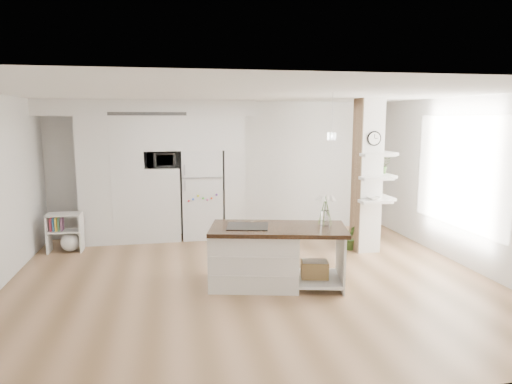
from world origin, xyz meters
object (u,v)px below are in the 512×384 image
(refrigerator, at_px, (202,194))
(bookshelf, at_px, (67,235))
(floor_plant_a, at_px, (351,237))
(kitchen_island, at_px, (263,254))

(refrigerator, relative_size, bookshelf, 2.51)
(floor_plant_a, bearing_deg, kitchen_island, -143.57)
(refrigerator, xyz_separation_m, floor_plant_a, (2.58, -1.43, -0.64))
(bookshelf, relative_size, floor_plant_a, 1.49)
(refrigerator, distance_m, bookshelf, 2.58)
(refrigerator, height_order, kitchen_island, refrigerator)
(floor_plant_a, bearing_deg, bookshelf, 170.36)
(refrigerator, bearing_deg, bookshelf, -166.72)
(refrigerator, relative_size, floor_plant_a, 3.76)
(kitchen_island, bearing_deg, floor_plant_a, 49.49)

